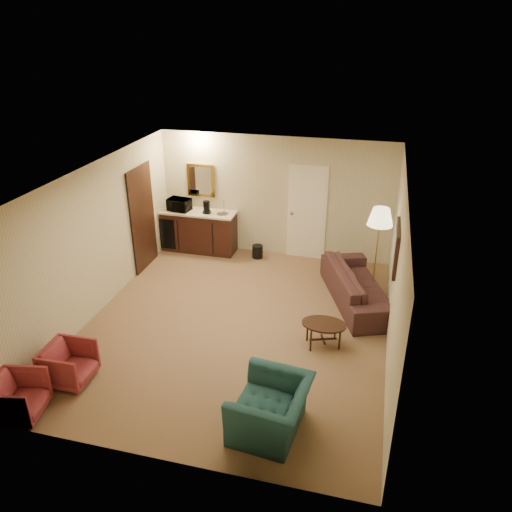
{
  "coord_description": "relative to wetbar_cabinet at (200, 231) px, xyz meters",
  "views": [
    {
      "loc": [
        2.1,
        -6.89,
        4.75
      ],
      "look_at": [
        0.22,
        0.5,
        1.09
      ],
      "focal_mm": 35.0,
      "sensor_mm": 36.0,
      "label": 1
    }
  ],
  "objects": [
    {
      "name": "room_walls",
      "position": [
        1.55,
        -1.95,
        1.26
      ],
      "size": [
        5.02,
        6.01,
        2.61
      ],
      "color": "beige",
      "rests_on": "ground"
    },
    {
      "name": "teal_armchair",
      "position": [
        2.75,
        -4.92,
        -0.01
      ],
      "size": [
        0.77,
        1.09,
        0.9
      ],
      "primitive_type": "imported",
      "rotation": [
        0.0,
        0.0,
        -1.67
      ],
      "color": "#1B3F44",
      "rests_on": "ground"
    },
    {
      "name": "microwave",
      "position": [
        -0.43,
        -0.03,
        0.62
      ],
      "size": [
        0.51,
        0.33,
        0.33
      ],
      "primitive_type": "imported",
      "rotation": [
        0.0,
        0.0,
        -0.13
      ],
      "color": "black",
      "rests_on": "wetbar_cabinet"
    },
    {
      "name": "floor_lamp",
      "position": [
        3.85,
        -1.06,
        0.4
      ],
      "size": [
        0.47,
        0.47,
        1.73
      ],
      "primitive_type": "cube",
      "rotation": [
        0.0,
        0.0,
        0.03
      ],
      "color": "#BD933F",
      "rests_on": "ground"
    },
    {
      "name": "rose_chair_far",
      "position": [
        -0.5,
        -5.49,
        -0.13
      ],
      "size": [
        0.7,
        0.74,
        0.65
      ],
      "primitive_type": "imported",
      "rotation": [
        0.0,
        0.0,
        1.76
      ],
      "color": "#973137",
      "rests_on": "ground"
    },
    {
      "name": "sofa",
      "position": [
        3.6,
        -1.42,
        -0.02
      ],
      "size": [
        1.43,
        2.33,
        0.88
      ],
      "primitive_type": "imported",
      "rotation": [
        0.0,
        0.0,
        1.94
      ],
      "color": "black",
      "rests_on": "ground"
    },
    {
      "name": "ground",
      "position": [
        1.65,
        -2.72,
        -0.46
      ],
      "size": [
        6.0,
        6.0,
        0.0
      ],
      "primitive_type": "plane",
      "color": "brown",
      "rests_on": "ground"
    },
    {
      "name": "coffee_maker",
      "position": [
        0.21,
        -0.05,
        0.6
      ],
      "size": [
        0.19,
        0.19,
        0.27
      ],
      "primitive_type": "cylinder",
      "rotation": [
        0.0,
        0.0,
        0.33
      ],
      "color": "black",
      "rests_on": "wetbar_cabinet"
    },
    {
      "name": "rose_chair_near",
      "position": [
        -0.25,
        -4.71,
        -0.14
      ],
      "size": [
        0.61,
        0.65,
        0.65
      ],
      "primitive_type": "imported",
      "rotation": [
        0.0,
        0.0,
        1.6
      ],
      "color": "#973137",
      "rests_on": "ground"
    },
    {
      "name": "wetbar_cabinet",
      "position": [
        0.0,
        0.0,
        0.0
      ],
      "size": [
        1.64,
        0.58,
        0.92
      ],
      "primitive_type": "cube",
      "color": "black",
      "rests_on": "ground"
    },
    {
      "name": "coffee_table",
      "position": [
        3.16,
        -2.94,
        -0.26
      ],
      "size": [
        0.83,
        0.69,
        0.41
      ],
      "primitive_type": "cube",
      "rotation": [
        0.0,
        0.0,
        0.35
      ],
      "color": "black",
      "rests_on": "ground"
    },
    {
      "name": "waste_bin",
      "position": [
        1.35,
        -0.07,
        -0.32
      ],
      "size": [
        0.24,
        0.24,
        0.29
      ],
      "primitive_type": "cylinder",
      "rotation": [
        0.0,
        0.0,
        -0.05
      ],
      "color": "black",
      "rests_on": "ground"
    }
  ]
}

